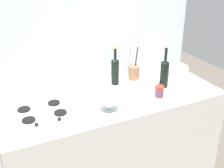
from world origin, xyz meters
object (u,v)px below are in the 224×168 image
stovetop_hob (42,113)px  mixing_bowl (109,105)px  plate_stack (175,71)px  wine_bottle_mid_left (115,70)px  condiment_jar_front (159,91)px  utensil_crock (134,72)px  butter_dish (149,83)px  wine_bottle_leftmost (164,73)px

stovetop_hob → mixing_bowl: mixing_bowl is taller
plate_stack → mixing_bowl: plate_stack is taller
stovetop_hob → wine_bottle_mid_left: size_ratio=1.31×
mixing_bowl → condiment_jar_front: condiment_jar_front is taller
wine_bottle_mid_left → mixing_bowl: size_ratio=2.38×
condiment_jar_front → utensil_crock: bearing=91.3°
plate_stack → utensil_crock: (-0.39, 0.09, 0.03)m
mixing_bowl → stovetop_hob: bearing=160.7°
mixing_bowl → condiment_jar_front: size_ratio=1.53×
plate_stack → condiment_jar_front: bearing=-141.0°
mixing_bowl → butter_dish: 0.53m
wine_bottle_leftmost → utensil_crock: size_ratio=1.15×
wine_bottle_leftmost → wine_bottle_mid_left: size_ratio=1.01×
wine_bottle_leftmost → mixing_bowl: 0.63m
plate_stack → utensil_crock: size_ratio=0.84×
wine_bottle_leftmost → condiment_jar_front: 0.22m
wine_bottle_mid_left → utensil_crock: size_ratio=1.13×
stovetop_hob → wine_bottle_mid_left: 0.76m
condiment_jar_front → stovetop_hob: bearing=171.4°
stovetop_hob → wine_bottle_mid_left: (0.71, 0.24, 0.12)m
plate_stack → condiment_jar_front: 0.49m
wine_bottle_leftmost → stovetop_hob: bearing=-179.8°
plate_stack → utensil_crock: utensil_crock is taller
stovetop_hob → plate_stack: 1.31m
plate_stack → wine_bottle_leftmost: wine_bottle_leftmost is taller
wine_bottle_leftmost → mixing_bowl: (-0.60, -0.16, -0.09)m
plate_stack → wine_bottle_leftmost: bearing=-145.2°
stovetop_hob → wine_bottle_mid_left: bearing=18.5°
stovetop_hob → butter_dish: bearing=3.6°
plate_stack → condiment_jar_front: condiment_jar_front is taller
condiment_jar_front → plate_stack: bearing=39.0°
wine_bottle_leftmost → mixing_bowl: wine_bottle_leftmost is taller
mixing_bowl → plate_stack: bearing=21.5°
stovetop_hob → butter_dish: size_ratio=3.12×
condiment_jar_front → butter_dish: bearing=82.8°
wine_bottle_leftmost → mixing_bowl: bearing=-164.7°
butter_dish → stovetop_hob: bearing=-176.4°
plate_stack → butter_dish: (-0.36, -0.11, -0.01)m
mixing_bowl → utensil_crock: size_ratio=0.47×
wine_bottle_leftmost → butter_dish: wine_bottle_leftmost is taller
mixing_bowl → butter_dish: size_ratio=1.00×
butter_dish → condiment_jar_front: bearing=-97.2°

